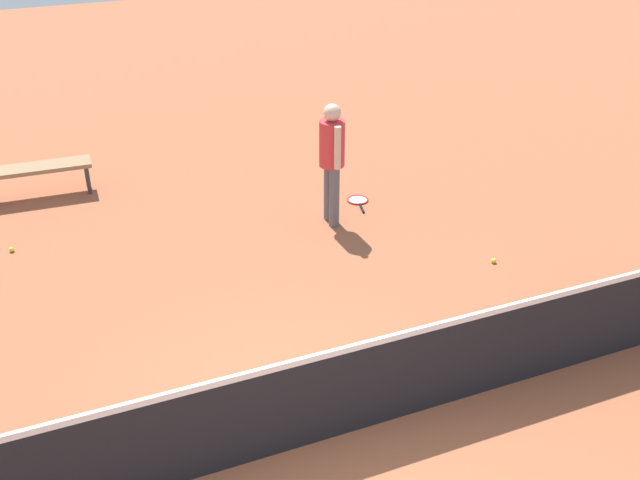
% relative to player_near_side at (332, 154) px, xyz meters
% --- Properties ---
extents(ground_plane, '(40.00, 40.00, 0.00)m').
position_rel_player_near_side_xyz_m(ground_plane, '(1.96, 3.85, -1.01)').
color(ground_plane, '#9E5638').
extents(court_net, '(10.09, 0.09, 1.07)m').
position_rel_player_near_side_xyz_m(court_net, '(1.96, 3.85, -0.51)').
color(court_net, '#4C4C51').
rests_on(court_net, ground_plane).
extents(player_near_side, '(0.36, 0.53, 1.70)m').
position_rel_player_near_side_xyz_m(player_near_side, '(0.00, 0.00, 0.00)').
color(player_near_side, '#595960').
rests_on(player_near_side, ground_plane).
extents(tennis_racket_near_player, '(0.38, 0.61, 0.03)m').
position_rel_player_near_side_xyz_m(tennis_racket_near_player, '(-0.62, -0.44, -1.00)').
color(tennis_racket_near_player, red).
rests_on(tennis_racket_near_player, ground_plane).
extents(tennis_ball_by_net, '(0.07, 0.07, 0.07)m').
position_rel_player_near_side_xyz_m(tennis_ball_by_net, '(4.13, -0.83, -0.98)').
color(tennis_ball_by_net, '#C6E033').
rests_on(tennis_ball_by_net, ground_plane).
extents(tennis_ball_midcourt, '(0.07, 0.07, 0.07)m').
position_rel_player_near_side_xyz_m(tennis_ball_midcourt, '(-1.43, 1.82, -0.98)').
color(tennis_ball_midcourt, '#C6E033').
rests_on(tennis_ball_midcourt, ground_plane).
extents(courtside_bench, '(1.52, 0.48, 0.48)m').
position_rel_player_near_side_xyz_m(courtside_bench, '(3.61, -2.43, -0.59)').
color(courtside_bench, olive).
rests_on(courtside_bench, ground_plane).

